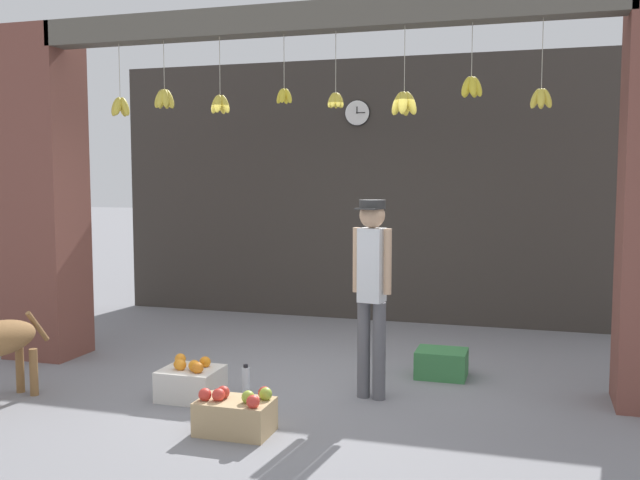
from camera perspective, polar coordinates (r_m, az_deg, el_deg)
ground_plane at (r=6.45m, az=-1.20°, el=-11.67°), size 60.00×60.00×0.00m
shop_back_wall at (r=9.16m, az=4.80°, el=3.94°), size 7.13×0.12×3.34m
shop_pillar_left at (r=7.84m, az=-21.23°, el=3.39°), size 0.70×0.60×3.34m
storefront_awning at (r=6.42m, az=-0.99°, el=16.83°), size 5.23×0.29×0.98m
shopkeeper at (r=5.94m, az=4.17°, el=-3.37°), size 0.34×0.29×1.67m
fruit_crate_oranges at (r=6.19m, az=-10.28°, el=-11.08°), size 0.48×0.43×0.35m
fruit_crate_apples at (r=5.36m, az=-6.77°, el=-13.67°), size 0.54×0.35×0.33m
produce_box_green at (r=6.81m, az=9.70°, el=-9.71°), size 0.46×0.38×0.26m
water_bottle at (r=6.24m, az=-5.96°, el=-11.12°), size 0.07×0.07×0.26m
wall_clock at (r=9.18m, az=3.00°, el=10.12°), size 0.33×0.03×0.33m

